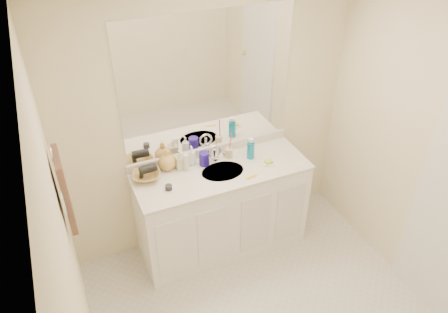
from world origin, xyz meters
name	(u,v)px	position (x,y,z in m)	size (l,w,h in m)	color
ceiling	(305,30)	(0.00, 0.00, 2.40)	(2.60, 2.60, 0.02)	white
wall_back	(209,123)	(0.00, 1.30, 1.20)	(2.60, 0.02, 2.40)	#F9EBC3
wall_left	(75,283)	(-1.30, 0.00, 1.20)	(0.02, 2.60, 2.40)	#F9EBC3
wall_right	(439,169)	(1.30, 0.00, 1.20)	(0.02, 2.60, 2.40)	#F9EBC3
vanity_cabinet	(222,210)	(0.00, 1.02, 0.42)	(1.50, 0.55, 0.85)	white
countertop	(222,171)	(0.00, 1.02, 0.86)	(1.52, 0.57, 0.03)	white
backsplash	(210,150)	(0.00, 1.29, 0.92)	(1.52, 0.03, 0.08)	silver
sink_basin	(223,172)	(0.00, 1.00, 0.87)	(0.37, 0.37, 0.02)	#B7B5A0
faucet	(214,155)	(0.00, 1.18, 0.94)	(0.02, 0.02, 0.11)	silver
mirror	(208,84)	(0.00, 1.29, 1.56)	(1.48, 0.01, 1.20)	white
blue_mug	(204,159)	(-0.11, 1.16, 0.94)	(0.09, 0.09, 0.12)	navy
tan_cup	(229,153)	(0.14, 1.17, 0.92)	(0.07, 0.07, 0.09)	beige
toothbrush	(230,143)	(0.15, 1.17, 1.03)	(0.01, 0.01, 0.21)	#DC395E
mouthwash_bottle	(251,150)	(0.31, 1.09, 0.96)	(0.07, 0.07, 0.16)	#0D7EA5
soap_dish	(269,163)	(0.41, 0.94, 0.89)	(0.10, 0.08, 0.01)	white
green_soap	(269,162)	(0.41, 0.94, 0.90)	(0.07, 0.05, 0.02)	#B6DC35
orange_comb	(252,177)	(0.19, 0.83, 0.88)	(0.11, 0.02, 0.00)	#F3A919
dark_jar	(169,187)	(-0.49, 0.95, 0.90)	(0.06, 0.06, 0.04)	#26252A
extra_white_bottle	(187,162)	(-0.27, 1.14, 0.96)	(0.05, 0.05, 0.15)	white
soap_bottle_white	(192,155)	(-0.20, 1.21, 0.97)	(0.07, 0.07, 0.18)	white
soap_bottle_cream	(180,159)	(-0.31, 1.20, 0.97)	(0.08, 0.08, 0.17)	beige
soap_bottle_yellow	(167,159)	(-0.42, 1.23, 0.98)	(0.15, 0.15, 0.19)	#DDAB55
wicker_basket	(146,175)	(-0.62, 1.17, 0.91)	(0.23, 0.23, 0.06)	tan
hair_dryer	(148,169)	(-0.60, 1.17, 0.97)	(0.07, 0.07, 0.14)	black
towel_ring	(51,153)	(-1.27, 0.77, 1.55)	(0.11, 0.11, 0.01)	silver
hand_towel	(65,190)	(-1.25, 0.77, 1.25)	(0.04, 0.32, 0.55)	#473026
switch_plate	(63,203)	(-1.27, 0.57, 1.30)	(0.01, 0.09, 0.13)	white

